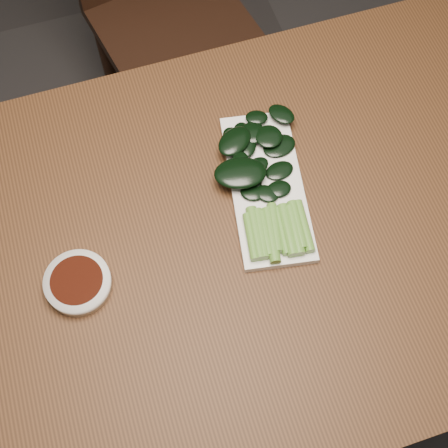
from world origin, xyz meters
TOP-DOWN VIEW (x-y plane):
  - ground at (0.00, 0.00)m, footprint 6.00×6.00m
  - table at (0.00, 0.00)m, footprint 1.40×0.80m
  - sauce_bowl at (-0.25, -0.01)m, footprint 0.11×0.11m
  - serving_plate at (0.10, 0.07)m, footprint 0.17×0.32m
  - gai_lan at (0.09, 0.06)m, footprint 0.19×0.30m

SIDE VIEW (x-z plane):
  - ground at x=0.00m, z-range 0.00..0.00m
  - table at x=0.00m, z-range 0.30..1.05m
  - serving_plate at x=0.10m, z-range 0.75..0.76m
  - sauce_bowl at x=-0.25m, z-range 0.75..0.78m
  - gai_lan at x=0.09m, z-range 0.76..0.79m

